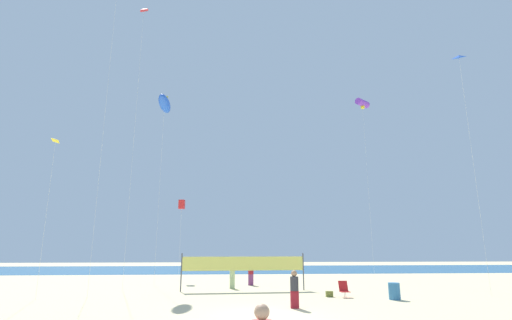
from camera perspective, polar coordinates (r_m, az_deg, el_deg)
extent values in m
plane|color=beige|center=(16.80, 1.60, -22.60)|extent=(120.00, 120.00, 0.00)
cube|color=#28608C|center=(51.79, -2.45, -16.24)|extent=(120.00, 20.00, 0.01)
sphere|color=tan|center=(7.53, 0.90, -22.08)|extent=(0.29, 0.29, 0.29)
cube|color=#7A3872|center=(29.74, -0.79, -17.73)|extent=(0.39, 0.23, 0.81)
cylinder|color=maroon|center=(29.69, -0.79, -16.31)|extent=(0.41, 0.41, 0.67)
sphere|color=brown|center=(29.67, -0.78, -15.37)|extent=(0.30, 0.30, 0.30)
cube|color=#99B28C|center=(27.38, -3.63, -18.17)|extent=(0.35, 0.21, 0.73)
cylinder|color=#99B28C|center=(27.33, -3.61, -16.77)|extent=(0.37, 0.37, 0.60)
sphere|color=beige|center=(27.31, -3.60, -15.86)|extent=(0.27, 0.27, 0.27)
cube|color=maroon|center=(18.78, 5.89, -20.35)|extent=(0.37, 0.22, 0.78)
cylinder|color=#2D2D33|center=(18.70, 5.84, -18.19)|extent=(0.39, 0.39, 0.64)
sphere|color=#997051|center=(18.67, 5.81, -16.77)|extent=(0.29, 0.29, 0.29)
cube|color=red|center=(23.10, 13.36, -18.90)|extent=(0.52, 0.48, 0.03)
cube|color=red|center=(23.35, 13.10, -18.15)|extent=(0.52, 0.23, 0.57)
cylinder|color=silver|center=(22.98, 13.49, -19.32)|extent=(0.03, 0.03, 0.32)
cylinder|color=silver|center=(23.25, 13.27, -19.26)|extent=(0.03, 0.03, 0.32)
cylinder|color=teal|center=(22.94, 20.27, -18.20)|extent=(0.62, 0.62, 0.88)
cylinder|color=#4C4C51|center=(25.84, -11.29, -16.39)|extent=(0.08, 0.08, 2.40)
cylinder|color=#4C4C51|center=(26.61, 7.21, -16.44)|extent=(0.08, 0.08, 2.40)
cube|color=#EAE566|center=(25.89, -1.89, -15.45)|extent=(8.11, 0.47, 0.90)
cube|color=olive|center=(23.26, 11.09, -19.35)|extent=(0.40, 0.20, 0.32)
cylinder|color=silver|center=(25.93, -21.97, 6.36)|extent=(0.01, 0.01, 22.00)
cylinder|color=silver|center=(27.56, 30.21, -1.05)|extent=(0.01, 0.01, 15.39)
pyramid|color=blue|center=(29.93, 28.45, 13.67)|extent=(0.96, 0.96, 0.39)
cylinder|color=silver|center=(34.94, -11.46, -12.03)|extent=(0.01, 0.01, 6.63)
cube|color=red|center=(35.15, -11.22, -6.62)|extent=(0.56, 0.56, 0.82)
cylinder|color=silver|center=(38.14, 16.67, -3.81)|extent=(0.01, 0.01, 17.22)
cylinder|color=purple|center=(40.37, 15.86, 8.33)|extent=(1.73, 1.56, 0.69)
sphere|color=yellow|center=(40.21, 15.90, 7.74)|extent=(0.41, 0.41, 0.41)
cylinder|color=silver|center=(24.73, -29.29, -7.49)|extent=(0.01, 0.01, 8.98)
pyramid|color=yellow|center=(25.47, -28.11, 2.68)|extent=(0.60, 0.60, 0.25)
cylinder|color=silver|center=(30.84, -14.46, -4.37)|extent=(0.01, 0.01, 14.53)
ellipsoid|color=blue|center=(32.71, -13.72, 8.30)|extent=(1.03, 2.66, 1.41)
cube|color=yellow|center=(32.84, -13.69, 8.91)|extent=(0.50, 0.06, 0.62)
cylinder|color=silver|center=(29.32, -18.05, 3.26)|extent=(0.01, 0.01, 21.46)
pyramid|color=red|center=(33.88, -16.71, 21.09)|extent=(0.89, 0.89, 0.41)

